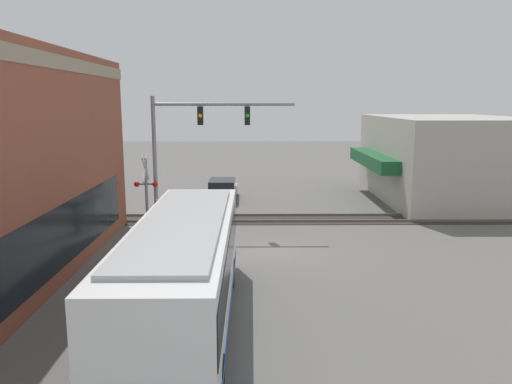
{
  "coord_description": "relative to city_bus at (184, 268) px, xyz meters",
  "views": [
    {
      "loc": [
        -20.39,
        0.92,
        6.32
      ],
      "look_at": [
        3.51,
        0.69,
        1.97
      ],
      "focal_mm": 35.0,
      "sensor_mm": 36.0,
      "label": 1
    }
  ],
  "objects": [
    {
      "name": "pedestrian_at_crossing",
      "position": [
        10.53,
        2.69,
        -0.89
      ],
      "size": [
        0.34,
        0.34,
        1.67
      ],
      "color": "black",
      "rests_on": "ground"
    },
    {
      "name": "city_bus",
      "position": [
        0.0,
        0.0,
        0.0
      ],
      "size": [
        10.62,
        2.59,
        3.15
      ],
      "color": "white",
      "rests_on": "ground"
    },
    {
      "name": "ground_plane",
      "position": [
        7.11,
        -2.8,
        -1.74
      ],
      "size": [
        120.0,
        120.0,
        0.0
      ],
      "primitive_type": "plane",
      "color": "#605E5B"
    },
    {
      "name": "traffic_signal_gantry",
      "position": [
        11.25,
        0.96,
        3.03
      ],
      "size": [
        0.42,
        6.97,
        6.58
      ],
      "color": "gray",
      "rests_on": "ground"
    },
    {
      "name": "parked_car_silver",
      "position": [
        18.54,
        -0.0,
        -1.1
      ],
      "size": [
        4.43,
        1.82,
        1.36
      ],
      "color": "#B7B7BC",
      "rests_on": "ground"
    },
    {
      "name": "shop_building",
      "position": [
        18.73,
        -14.44,
        0.94
      ],
      "size": [
        12.71,
        9.58,
        5.36
      ],
      "color": "#B2ADA3",
      "rests_on": "ground"
    },
    {
      "name": "crossing_signal",
      "position": [
        11.05,
        3.32,
        0.56
      ],
      "size": [
        1.41,
        1.18,
        3.81
      ],
      "color": "gray",
      "rests_on": "ground"
    },
    {
      "name": "rail_track_near",
      "position": [
        13.11,
        -2.8,
        -1.71
      ],
      "size": [
        2.6,
        60.0,
        0.15
      ],
      "color": "#332D28",
      "rests_on": "ground"
    }
  ]
}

